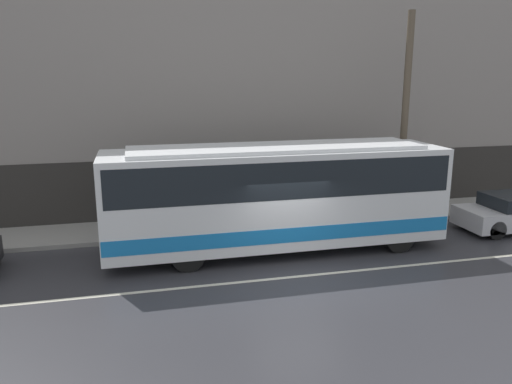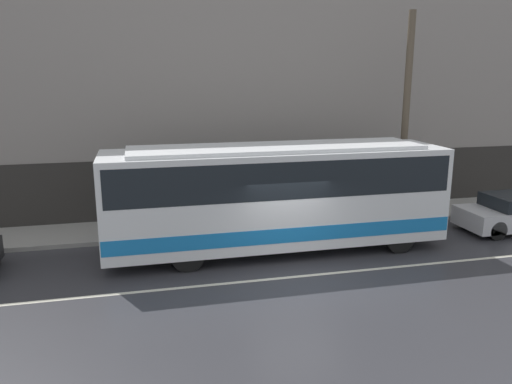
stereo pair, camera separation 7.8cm
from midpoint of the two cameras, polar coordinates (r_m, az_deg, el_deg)
The scene contains 7 objects.
ground_plane at distance 14.32m, azimuth 4.97°, elevation -9.61°, with size 60.00×60.00×0.00m, color #333338.
sidewalk at distance 19.04m, azimuth 0.00°, elevation -3.44°, with size 60.00×2.48×0.15m.
building_facade at distance 19.60m, azimuth -0.96°, elevation 10.80°, with size 60.00×0.35×9.76m.
lane_stripe at distance 14.32m, azimuth 4.97°, elevation -9.60°, with size 54.00×0.14×0.01m.
transit_bus at distance 15.81m, azimuth 2.52°, elevation -0.03°, with size 10.75×2.62×3.41m.
utility_pole_near at distance 19.64m, azimuth 16.82°, elevation 8.12°, with size 0.26×0.26×7.65m.
pedestrian_waiting at distance 19.00m, azimuth 1.97°, elevation -0.91°, with size 0.36×0.36×1.62m.
Camera 2 is at (-4.22, -12.50, 5.57)m, focal length 35.00 mm.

